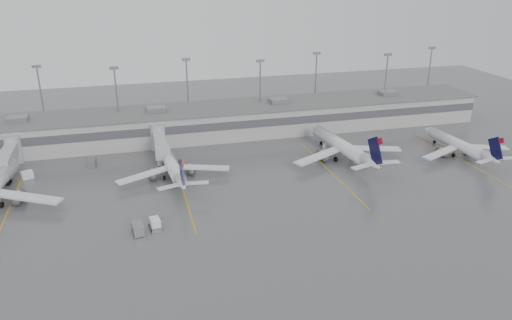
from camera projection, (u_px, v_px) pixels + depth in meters
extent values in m
plane|color=#505052|center=(294.00, 231.00, 91.91)|extent=(260.00, 260.00, 0.00)
cube|color=#A0A09B|center=(228.00, 120.00, 142.50)|extent=(150.00, 16.00, 8.00)
cube|color=#47474C|center=(234.00, 125.00, 134.90)|extent=(150.00, 0.15, 2.20)
cube|color=#606060|center=(228.00, 107.00, 141.00)|extent=(152.00, 17.00, 0.30)
cube|color=slate|center=(18.00, 119.00, 127.60)|extent=(5.00, 4.00, 1.30)
cube|color=slate|center=(388.00, 93.00, 152.66)|extent=(5.00, 4.00, 1.30)
cylinder|color=gray|center=(42.00, 104.00, 136.87)|extent=(0.44, 0.44, 20.00)
cube|color=slate|center=(36.00, 66.00, 133.10)|extent=(2.40, 0.50, 0.80)
cylinder|color=gray|center=(118.00, 106.00, 134.91)|extent=(0.44, 0.44, 20.00)
cube|color=slate|center=(114.00, 68.00, 131.14)|extent=(2.40, 0.50, 0.80)
cylinder|color=gray|center=(188.00, 94.00, 146.42)|extent=(0.44, 0.44, 20.00)
cube|color=slate|center=(186.00, 59.00, 142.65)|extent=(2.40, 0.50, 0.80)
cylinder|color=gray|center=(260.00, 96.00, 144.46)|extent=(0.44, 0.44, 20.00)
cube|color=slate|center=(260.00, 61.00, 140.69)|extent=(2.40, 0.50, 0.80)
cylinder|color=gray|center=(315.00, 86.00, 155.97)|extent=(0.44, 0.44, 20.00)
cube|color=slate|center=(317.00, 53.00, 152.19)|extent=(2.40, 0.50, 0.80)
cylinder|color=gray|center=(385.00, 88.00, 154.01)|extent=(0.44, 0.44, 20.00)
cube|color=slate|center=(388.00, 55.00, 150.23)|extent=(2.40, 0.50, 0.80)
cylinder|color=gray|center=(428.00, 79.00, 165.52)|extent=(0.44, 0.44, 20.00)
cube|color=slate|center=(432.00, 48.00, 161.74)|extent=(2.40, 0.50, 0.80)
cylinder|color=#9EA0A3|center=(14.00, 149.00, 122.26)|extent=(4.00, 4.00, 7.00)
cube|color=#9EA0A3|center=(8.00, 155.00, 116.12)|extent=(2.80, 13.00, 2.60)
cube|color=#9EA0A3|center=(1.00, 167.00, 109.39)|extent=(3.40, 2.40, 3.00)
cylinder|color=gray|center=(4.00, 179.00, 110.46)|extent=(0.70, 0.70, 2.80)
cube|color=black|center=(5.00, 183.00, 110.85)|extent=(2.20, 1.20, 0.70)
cylinder|color=#9EA0A3|center=(158.00, 137.00, 130.61)|extent=(4.00, 4.00, 7.00)
cube|color=#9EA0A3|center=(160.00, 142.00, 124.48)|extent=(2.80, 13.00, 2.60)
cube|color=#9EA0A3|center=(163.00, 153.00, 117.74)|extent=(3.40, 2.40, 3.00)
cylinder|color=gray|center=(163.00, 164.00, 118.82)|extent=(0.70, 0.70, 2.80)
cube|color=black|center=(164.00, 168.00, 119.21)|extent=(2.20, 1.20, 0.70)
cube|color=#D79A0C|center=(10.00, 207.00, 100.92)|extent=(0.25, 40.00, 0.01)
cube|color=#D79A0C|center=(183.00, 188.00, 109.28)|extent=(0.25, 40.00, 0.01)
cube|color=#D79A0C|center=(331.00, 172.00, 117.63)|extent=(0.25, 40.00, 0.01)
cube|color=#D79A0C|center=(460.00, 158.00, 125.98)|extent=(0.25, 40.00, 0.01)
cone|color=silver|center=(14.00, 163.00, 114.15)|extent=(3.76, 3.57, 3.35)
cube|color=silver|center=(27.00, 197.00, 99.67)|extent=(14.28, 9.03, 0.39)
cylinder|color=black|center=(10.00, 181.00, 111.71)|extent=(0.53, 1.05, 1.00)
cylinder|color=black|center=(2.00, 205.00, 100.59)|extent=(0.67, 1.29, 1.23)
cylinder|color=silver|center=(171.00, 164.00, 114.89)|extent=(4.57, 21.23, 2.87)
cone|color=silver|center=(162.00, 147.00, 125.28)|extent=(3.08, 2.90, 2.87)
cone|color=silver|center=(182.00, 184.00, 103.60)|extent=(3.25, 5.00, 2.87)
cube|color=silver|center=(143.00, 175.00, 110.74)|extent=(12.44, 7.09, 0.34)
cube|color=silver|center=(202.00, 167.00, 114.91)|extent=(12.68, 5.30, 0.34)
cube|color=black|center=(182.00, 173.00, 102.15)|extent=(0.72, 5.40, 6.26)
cube|color=maroon|center=(182.00, 163.00, 100.14)|extent=(0.44, 1.95, 1.82)
cylinder|color=black|center=(165.00, 161.00, 123.34)|extent=(0.40, 0.89, 0.86)
cylinder|color=black|center=(164.00, 178.00, 113.46)|extent=(0.51, 1.08, 1.05)
cylinder|color=black|center=(182.00, 175.00, 114.71)|extent=(0.51, 1.08, 1.05)
cylinder|color=silver|center=(340.00, 145.00, 125.61)|extent=(5.83, 24.22, 3.27)
cone|color=silver|center=(315.00, 129.00, 137.34)|extent=(3.58, 3.39, 3.27)
cone|color=silver|center=(372.00, 164.00, 112.86)|extent=(3.84, 5.78, 3.27)
cube|color=silver|center=(318.00, 156.00, 120.73)|extent=(14.10, 8.40, 0.38)
cube|color=silver|center=(372.00, 148.00, 125.83)|extent=(14.47, 5.69, 0.38)
cube|color=black|center=(375.00, 151.00, 111.22)|extent=(0.99, 6.14, 7.14)
cube|color=maroon|center=(380.00, 141.00, 108.94)|extent=(0.56, 2.23, 2.07)
cylinder|color=black|center=(321.00, 143.00, 135.15)|extent=(0.49, 1.02, 0.98)
cylinder|color=black|center=(336.00, 159.00, 123.94)|extent=(0.62, 1.25, 1.20)
cylinder|color=black|center=(352.00, 157.00, 125.47)|extent=(0.62, 1.25, 1.20)
cylinder|color=silver|center=(456.00, 144.00, 127.99)|extent=(4.04, 20.63, 2.79)
cone|color=silver|center=(428.00, 130.00, 138.18)|extent=(2.95, 2.77, 2.79)
cone|color=silver|center=(492.00, 159.00, 116.93)|extent=(3.07, 4.82, 2.79)
cube|color=silver|center=(441.00, 153.00, 124.06)|extent=(12.15, 6.69, 0.33)
cube|color=silver|center=(484.00, 147.00, 127.88)|extent=(12.33, 5.38, 0.33)
cube|color=black|center=(495.00, 149.00, 115.52)|extent=(0.60, 5.25, 6.09)
cube|color=maroon|center=(501.00, 141.00, 113.56)|extent=(0.39, 1.90, 1.77)
cylinder|color=black|center=(434.00, 142.00, 136.26)|extent=(0.38, 0.86, 0.84)
cylinder|color=black|center=(453.00, 155.00, 126.62)|extent=(0.48, 1.05, 1.02)
cylinder|color=black|center=(466.00, 153.00, 127.77)|extent=(0.48, 1.05, 1.02)
cube|color=white|center=(155.00, 224.00, 92.48)|extent=(2.04, 2.91, 2.04)
cube|color=slate|center=(155.00, 227.00, 92.71)|extent=(2.32, 3.39, 0.79)
cylinder|color=black|center=(149.00, 225.00, 93.39)|extent=(0.33, 0.66, 0.63)
cylinder|color=black|center=(159.00, 223.00, 94.03)|extent=(0.33, 0.66, 0.63)
cylinder|color=black|center=(152.00, 231.00, 91.44)|extent=(0.33, 0.66, 0.63)
cylinder|color=black|center=(162.00, 229.00, 92.09)|extent=(0.33, 0.66, 0.63)
cube|color=slate|center=(138.00, 229.00, 90.61)|extent=(2.24, 3.42, 1.95)
cylinder|color=black|center=(133.00, 230.00, 91.59)|extent=(0.33, 0.67, 0.64)
cylinder|color=black|center=(144.00, 234.00, 90.20)|extent=(0.33, 0.67, 0.64)
cube|color=white|center=(27.00, 175.00, 114.05)|extent=(2.92, 2.50, 1.75)
cube|color=white|center=(162.00, 162.00, 121.79)|extent=(2.43, 1.75, 1.62)
cube|color=white|center=(328.00, 147.00, 131.71)|extent=(2.23, 1.57, 1.52)
cube|color=slate|center=(92.00, 162.00, 121.01)|extent=(2.22, 3.20, 1.88)
cone|color=#FF5405|center=(18.00, 179.00, 113.37)|extent=(0.38, 0.38, 0.61)
cone|color=#FF5405|center=(169.00, 165.00, 120.89)|extent=(0.44, 0.44, 0.69)
cone|color=#FF5405|center=(291.00, 159.00, 124.57)|extent=(0.43, 0.43, 0.68)
cone|color=#FF5405|center=(420.00, 143.00, 135.30)|extent=(0.50, 0.50, 0.79)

